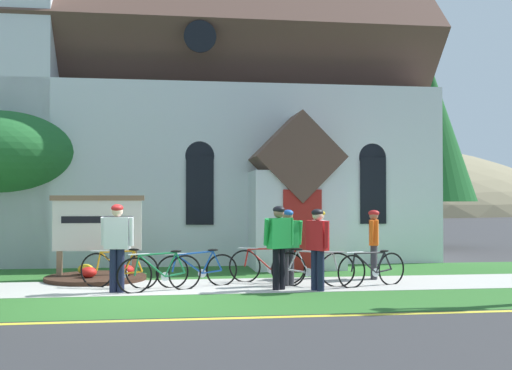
{
  "coord_description": "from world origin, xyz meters",
  "views": [
    {
      "loc": [
        0.62,
        -12.09,
        1.87
      ],
      "look_at": [
        2.69,
        2.79,
        2.19
      ],
      "focal_mm": 44.97,
      "sensor_mm": 36.0,
      "label": 1
    }
  ],
  "objects": [
    {
      "name": "ground",
      "position": [
        0.0,
        4.0,
        0.0
      ],
      "size": [
        140.0,
        140.0,
        0.0
      ],
      "primitive_type": "plane",
      "color": "#333335"
    },
    {
      "name": "sidewalk_slab",
      "position": [
        1.52,
        1.58,
        0.01
      ],
      "size": [
        32.0,
        2.33,
        0.01
      ],
      "primitive_type": "cube",
      "color": "#B7B5AD",
      "rests_on": "ground"
    },
    {
      "name": "grass_verge",
      "position": [
        1.52,
        -0.77,
        0.0
      ],
      "size": [
        32.0,
        2.38,
        0.01
      ],
      "primitive_type": "cube",
      "color": "#2D6628",
      "rests_on": "ground"
    },
    {
      "name": "church_lawn",
      "position": [
        1.52,
        4.17,
        0.0
      ],
      "size": [
        24.0,
        2.84,
        0.01
      ],
      "primitive_type": "cube",
      "color": "#2D6628",
      "rests_on": "ground"
    },
    {
      "name": "curb_paint_stripe",
      "position": [
        1.52,
        -2.11,
        0.0
      ],
      "size": [
        28.0,
        0.16,
        0.01
      ],
      "primitive_type": "cube",
      "color": "yellow",
      "rests_on": "ground"
    },
    {
      "name": "church_building",
      "position": [
        1.08,
        9.96,
        4.83
      ],
      "size": [
        14.62,
        11.17,
        12.88
      ],
      "color": "silver",
      "rests_on": "ground"
    },
    {
      "name": "church_sign",
      "position": [
        -0.98,
        3.23,
        1.25
      ],
      "size": [
        2.16,
        0.17,
        1.94
      ],
      "color": "#7F6047",
      "rests_on": "ground"
    },
    {
      "name": "flower_bed",
      "position": [
        -0.97,
        2.95,
        0.08
      ],
      "size": [
        2.29,
        2.29,
        0.34
      ],
      "color": "#382319",
      "rests_on": "ground"
    },
    {
      "name": "bicycle_red",
      "position": [
        3.69,
        1.22,
        0.38
      ],
      "size": [
        1.75,
        0.4,
        0.83
      ],
      "color": "black",
      "rests_on": "ground"
    },
    {
      "name": "bicycle_green",
      "position": [
        -0.35,
        1.58,
        0.39
      ],
      "size": [
        1.67,
        0.61,
        0.85
      ],
      "color": "black",
      "rests_on": "ground"
    },
    {
      "name": "bicycle_blue",
      "position": [
        1.27,
        1.55,
        0.36
      ],
      "size": [
        1.74,
        0.37,
        0.81
      ],
      "color": "black",
      "rests_on": "ground"
    },
    {
      "name": "bicycle_silver",
      "position": [
        2.83,
        1.98,
        0.38
      ],
      "size": [
        1.63,
        0.68,
        0.84
      ],
      "color": "black",
      "rests_on": "ground"
    },
    {
      "name": "bicycle_yellow",
      "position": [
        4.95,
        1.08,
        0.37
      ],
      "size": [
        1.68,
        0.67,
        0.78
      ],
      "color": "black",
      "rests_on": "ground"
    },
    {
      "name": "bicycle_black",
      "position": [
        0.5,
        0.94,
        0.38
      ],
      "size": [
        1.69,
        0.68,
        0.84
      ],
      "color": "black",
      "rests_on": "ground"
    },
    {
      "name": "cyclist_in_orange_jersey",
      "position": [
        4.17,
        2.54,
        0.92
      ],
      "size": [
        0.29,
        0.7,
        1.59
      ],
      "color": "black",
      "rests_on": "ground"
    },
    {
      "name": "cyclist_in_green_jersey",
      "position": [
        3.2,
        1.46,
        0.95
      ],
      "size": [
        0.64,
        0.35,
        1.63
      ],
      "color": "#2D2D33",
      "rests_on": "ground"
    },
    {
      "name": "cyclist_in_white_jersey",
      "position": [
        -0.36,
        0.9,
        1.04
      ],
      "size": [
        0.65,
        0.38,
        1.76
      ],
      "color": "#191E38",
      "rests_on": "ground"
    },
    {
      "name": "cyclist_in_yellow_jersey",
      "position": [
        2.89,
        0.83,
        1.01
      ],
      "size": [
        0.64,
        0.42,
        1.72
      ],
      "color": "black",
      "rests_on": "ground"
    },
    {
      "name": "cyclist_in_red_jersey",
      "position": [
        5.37,
        2.21,
        0.93
      ],
      "size": [
        0.36,
        0.63,
        1.6
      ],
      "color": "#2D2D33",
      "rests_on": "ground"
    },
    {
      "name": "cyclist_in_blue_jersey",
      "position": [
        3.65,
        0.58,
        0.97
      ],
      "size": [
        0.42,
        0.67,
        1.66
      ],
      "color": "#191E38",
      "rests_on": "ground"
    },
    {
      "name": "roadside_conifer",
      "position": [
        10.73,
        11.44,
        4.4
      ],
      "size": [
        3.42,
        3.42,
        7.07
      ],
      "color": "#4C3823",
      "rests_on": "ground"
    },
    {
      "name": "yard_deciduous_tree",
      "position": [
        -3.83,
        6.57,
        3.11
      ],
      "size": [
        4.41,
        4.41,
        4.34
      ],
      "color": "#4C3823",
      "rests_on": "ground"
    },
    {
      "name": "distant_hill",
      "position": [
        13.32,
        66.58,
        0.0
      ],
      "size": [
        75.17,
        45.29,
        19.16
      ],
      "primitive_type": "ellipsoid",
      "color": "#847A5B",
      "rests_on": "ground"
    }
  ]
}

